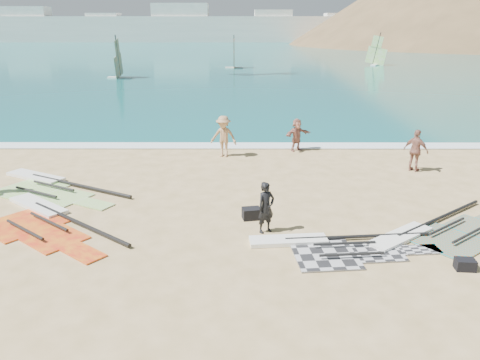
{
  "coord_description": "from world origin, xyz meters",
  "views": [
    {
      "loc": [
        -0.2,
        -10.54,
        5.88
      ],
      "look_at": [
        -0.24,
        4.0,
        1.0
      ],
      "focal_mm": 35.0,
      "sensor_mm": 36.0,
      "label": 1
    }
  ],
  "objects_px": {
    "rig_green": "(47,186)",
    "rig_orange": "(436,233)",
    "gear_bag_far": "(465,264)",
    "beachgoer_back": "(416,151)",
    "person_wetsuit": "(266,207)",
    "rig_grey": "(328,246)",
    "rig_red": "(43,220)",
    "beachgoer_right": "(297,135)",
    "beachgoer_mid": "(224,136)",
    "gear_bag_near": "(251,213)"
  },
  "relations": [
    {
      "from": "rig_green",
      "to": "rig_orange",
      "type": "bearing_deg",
      "value": 11.19
    },
    {
      "from": "gear_bag_far",
      "to": "beachgoer_back",
      "type": "bearing_deg",
      "value": 79.03
    },
    {
      "from": "person_wetsuit",
      "to": "rig_grey",
      "type": "bearing_deg",
      "value": -66.46
    },
    {
      "from": "rig_red",
      "to": "beachgoer_right",
      "type": "xyz_separation_m",
      "value": [
        8.87,
        8.61,
        0.74
      ]
    },
    {
      "from": "rig_green",
      "to": "beachgoer_mid",
      "type": "bearing_deg",
      "value": 61.96
    },
    {
      "from": "rig_grey",
      "to": "rig_red",
      "type": "bearing_deg",
      "value": 162.64
    },
    {
      "from": "rig_orange",
      "to": "gear_bag_far",
      "type": "bearing_deg",
      "value": -131.03
    },
    {
      "from": "rig_green",
      "to": "gear_bag_near",
      "type": "xyz_separation_m",
      "value": [
        7.69,
        -3.01,
        0.13
      ]
    },
    {
      "from": "rig_orange",
      "to": "beachgoer_back",
      "type": "xyz_separation_m",
      "value": [
        1.5,
        6.21,
        0.83
      ]
    },
    {
      "from": "person_wetsuit",
      "to": "rig_green",
      "type": "bearing_deg",
      "value": 120.01
    },
    {
      "from": "rig_red",
      "to": "beachgoer_mid",
      "type": "height_order",
      "value": "beachgoer_mid"
    },
    {
      "from": "rig_grey",
      "to": "gear_bag_far",
      "type": "distance_m",
      "value": 3.44
    },
    {
      "from": "rig_red",
      "to": "gear_bag_near",
      "type": "height_order",
      "value": "gear_bag_near"
    },
    {
      "from": "rig_orange",
      "to": "gear_bag_far",
      "type": "xyz_separation_m",
      "value": [
        -0.11,
        -2.08,
        0.09
      ]
    },
    {
      "from": "gear_bag_near",
      "to": "rig_orange",
      "type": "bearing_deg",
      "value": -11.77
    },
    {
      "from": "person_wetsuit",
      "to": "beachgoer_right",
      "type": "xyz_separation_m",
      "value": [
        1.94,
        9.35,
        0.02
      ]
    },
    {
      "from": "rig_grey",
      "to": "gear_bag_far",
      "type": "height_order",
      "value": "gear_bag_far"
    },
    {
      "from": "beachgoer_right",
      "to": "person_wetsuit",
      "type": "bearing_deg",
      "value": -133.92
    },
    {
      "from": "beachgoer_mid",
      "to": "beachgoer_right",
      "type": "relative_size",
      "value": 1.21
    },
    {
      "from": "gear_bag_near",
      "to": "beachgoer_right",
      "type": "xyz_separation_m",
      "value": [
        2.35,
        8.38,
        0.61
      ]
    },
    {
      "from": "person_wetsuit",
      "to": "beachgoer_right",
      "type": "bearing_deg",
      "value": 44.41
    },
    {
      "from": "rig_grey",
      "to": "beachgoer_back",
      "type": "height_order",
      "value": "beachgoer_back"
    },
    {
      "from": "rig_red",
      "to": "rig_green",
      "type": "bearing_deg",
      "value": 148.92
    },
    {
      "from": "rig_red",
      "to": "beachgoer_right",
      "type": "height_order",
      "value": "beachgoer_right"
    },
    {
      "from": "gear_bag_far",
      "to": "beachgoer_right",
      "type": "distance_m",
      "value": 11.98
    },
    {
      "from": "gear_bag_near",
      "to": "rig_grey",
      "type": "bearing_deg",
      "value": -44.5
    },
    {
      "from": "rig_green",
      "to": "beachgoer_right",
      "type": "bearing_deg",
      "value": 56.84
    },
    {
      "from": "rig_green",
      "to": "rig_orange",
      "type": "xyz_separation_m",
      "value": [
        13.1,
        -4.13,
        -0.0
      ]
    },
    {
      "from": "beachgoer_mid",
      "to": "beachgoer_back",
      "type": "xyz_separation_m",
      "value": [
        8.05,
        -2.22,
        -0.07
      ]
    },
    {
      "from": "rig_red",
      "to": "person_wetsuit",
      "type": "relative_size",
      "value": 3.31
    },
    {
      "from": "gear_bag_far",
      "to": "beachgoer_right",
      "type": "bearing_deg",
      "value": 104.29
    },
    {
      "from": "rig_grey",
      "to": "rig_red",
      "type": "xyz_separation_m",
      "value": [
        -8.59,
        1.81,
        0.0
      ]
    },
    {
      "from": "rig_grey",
      "to": "rig_orange",
      "type": "height_order",
      "value": "rig_orange"
    },
    {
      "from": "rig_red",
      "to": "gear_bag_near",
      "type": "bearing_deg",
      "value": 40.95
    },
    {
      "from": "rig_red",
      "to": "beachgoer_back",
      "type": "height_order",
      "value": "beachgoer_back"
    },
    {
      "from": "rig_red",
      "to": "gear_bag_near",
      "type": "distance_m",
      "value": 6.52
    },
    {
      "from": "rig_orange",
      "to": "gear_bag_far",
      "type": "relative_size",
      "value": 11.0
    },
    {
      "from": "rig_grey",
      "to": "rig_green",
      "type": "xyz_separation_m",
      "value": [
        -9.77,
        5.05,
        0.0
      ]
    },
    {
      "from": "gear_bag_far",
      "to": "beachgoer_back",
      "type": "height_order",
      "value": "beachgoer_back"
    },
    {
      "from": "person_wetsuit",
      "to": "beachgoer_mid",
      "type": "height_order",
      "value": "beachgoer_mid"
    },
    {
      "from": "rig_red",
      "to": "beachgoer_back",
      "type": "distance_m",
      "value": 14.47
    },
    {
      "from": "rig_grey",
      "to": "gear_bag_near",
      "type": "bearing_deg",
      "value": 130.03
    },
    {
      "from": "gear_bag_far",
      "to": "beachgoer_mid",
      "type": "distance_m",
      "value": 12.36
    },
    {
      "from": "rig_red",
      "to": "beachgoer_back",
      "type": "relative_size",
      "value": 2.9
    },
    {
      "from": "beachgoer_right",
      "to": "rig_grey",
      "type": "bearing_deg",
      "value": -123.68
    },
    {
      "from": "rig_red",
      "to": "gear_bag_far",
      "type": "relative_size",
      "value": 10.75
    },
    {
      "from": "rig_orange",
      "to": "rig_green",
      "type": "bearing_deg",
      "value": 124.42
    },
    {
      "from": "beachgoer_mid",
      "to": "beachgoer_right",
      "type": "xyz_separation_m",
      "value": [
        3.49,
        1.07,
        -0.17
      ]
    },
    {
      "from": "gear_bag_far",
      "to": "person_wetsuit",
      "type": "bearing_deg",
      "value": 155.41
    },
    {
      "from": "rig_orange",
      "to": "rig_red",
      "type": "height_order",
      "value": "rig_red"
    }
  ]
}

